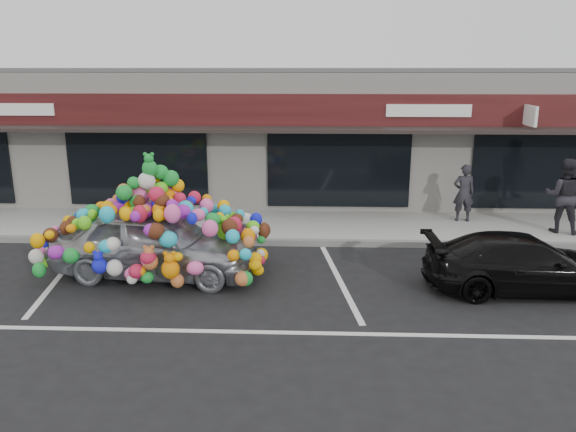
{
  "coord_description": "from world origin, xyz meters",
  "views": [
    {
      "loc": [
        2.17,
        -10.94,
        4.36
      ],
      "look_at": [
        1.67,
        1.4,
        1.06
      ],
      "focal_mm": 35.0,
      "sensor_mm": 36.0,
      "label": 1
    }
  ],
  "objects_px": {
    "pedestrian_a": "(464,193)",
    "pedestrian_b": "(564,196)",
    "toy_car": "(155,235)",
    "black_sedan": "(524,263)"
  },
  "relations": [
    {
      "from": "black_sedan",
      "to": "pedestrian_b",
      "type": "distance_m",
      "value": 4.41
    },
    {
      "from": "black_sedan",
      "to": "pedestrian_a",
      "type": "distance_m",
      "value": 4.73
    },
    {
      "from": "pedestrian_a",
      "to": "pedestrian_b",
      "type": "bearing_deg",
      "value": 158.04
    },
    {
      "from": "pedestrian_b",
      "to": "toy_car",
      "type": "bearing_deg",
      "value": 43.08
    },
    {
      "from": "black_sedan",
      "to": "pedestrian_a",
      "type": "bearing_deg",
      "value": -1.34
    },
    {
      "from": "pedestrian_a",
      "to": "pedestrian_b",
      "type": "xyz_separation_m",
      "value": [
        2.3,
        -1.0,
        0.17
      ]
    },
    {
      "from": "black_sedan",
      "to": "pedestrian_a",
      "type": "xyz_separation_m",
      "value": [
        0.01,
        4.72,
        0.39
      ]
    },
    {
      "from": "black_sedan",
      "to": "pedestrian_a",
      "type": "relative_size",
      "value": 2.43
    },
    {
      "from": "toy_car",
      "to": "pedestrian_b",
      "type": "distance_m",
      "value": 10.35
    },
    {
      "from": "toy_car",
      "to": "black_sedan",
      "type": "distance_m",
      "value": 7.56
    }
  ]
}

